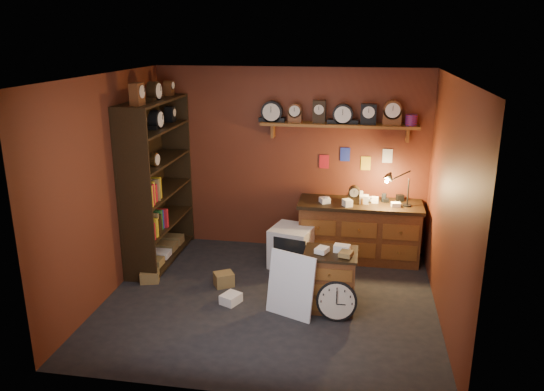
{
  "coord_description": "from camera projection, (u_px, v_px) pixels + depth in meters",
  "views": [
    {
      "loc": [
        1.0,
        -5.77,
        3.15
      ],
      "look_at": [
        -0.03,
        0.35,
        1.24
      ],
      "focal_mm": 35.0,
      "sensor_mm": 36.0,
      "label": 1
    }
  ],
  "objects": [
    {
      "name": "floor",
      "position": [
        270.0,
        300.0,
        6.53
      ],
      "size": [
        4.0,
        4.0,
        0.0
      ],
      "primitive_type": "plane",
      "color": "black",
      "rests_on": "ground"
    },
    {
      "name": "white_panel",
      "position": [
        290.0,
        314.0,
        6.2
      ],
      "size": [
        0.6,
        0.37,
        0.77
      ],
      "primitive_type": "cube",
      "rotation": [
        -0.17,
        0.0,
        -0.39
      ],
      "color": "silver",
      "rests_on": "ground"
    },
    {
      "name": "mini_fridge",
      "position": [
        292.0,
        247.0,
        7.43
      ],
      "size": [
        0.66,
        0.68,
        0.56
      ],
      "rotation": [
        0.0,
        0.0,
        -0.25
      ],
      "color": "silver",
      "rests_on": "ground"
    },
    {
      "name": "floor_box_c",
      "position": [
        224.0,
        279.0,
        6.88
      ],
      "size": [
        0.31,
        0.29,
        0.18
      ],
      "primitive_type": "cube",
      "rotation": [
        0.0,
        0.0,
        0.54
      ],
      "color": "olive",
      "rests_on": "ground"
    },
    {
      "name": "floor_box_a",
      "position": [
        150.0,
        276.0,
        6.99
      ],
      "size": [
        0.29,
        0.26,
        0.15
      ],
      "primitive_type": "cube",
      "rotation": [
        0.0,
        0.0,
        0.29
      ],
      "color": "olive",
      "rests_on": "ground"
    },
    {
      "name": "room_shell",
      "position": [
        275.0,
        162.0,
        6.12
      ],
      "size": [
        4.02,
        3.62,
        2.71
      ],
      "color": "#622A17",
      "rests_on": "ground"
    },
    {
      "name": "workbench",
      "position": [
        359.0,
        228.0,
        7.61
      ],
      "size": [
        1.74,
        0.66,
        1.36
      ],
      "color": "brown",
      "rests_on": "ground"
    },
    {
      "name": "big_round_clock",
      "position": [
        337.0,
        301.0,
        6.03
      ],
      "size": [
        0.47,
        0.16,
        0.47
      ],
      "color": "black",
      "rests_on": "ground"
    },
    {
      "name": "shelving_unit",
      "position": [
        155.0,
        175.0,
        7.37
      ],
      "size": [
        0.47,
        1.6,
        2.58
      ],
      "color": "black",
      "rests_on": "ground"
    },
    {
      "name": "low_cabinet",
      "position": [
        330.0,
        277.0,
        6.26
      ],
      "size": [
        0.62,
        0.53,
        0.8
      ],
      "rotation": [
        0.0,
        0.0,
        -0.0
      ],
      "color": "brown",
      "rests_on": "ground"
    },
    {
      "name": "floor_box_b",
      "position": [
        231.0,
        299.0,
        6.44
      ],
      "size": [
        0.27,
        0.29,
        0.12
      ],
      "primitive_type": "cube",
      "rotation": [
        0.0,
        0.0,
        -0.44
      ],
      "color": "white",
      "rests_on": "ground"
    }
  ]
}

